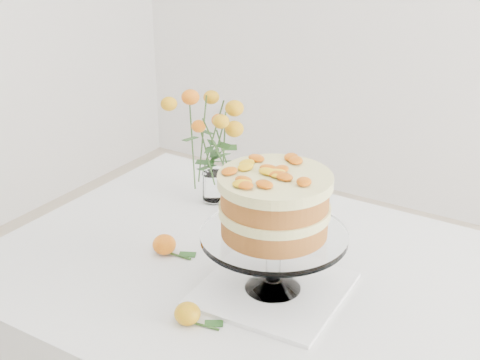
# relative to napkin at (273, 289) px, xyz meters

# --- Properties ---
(table) EXTENTS (1.43, 0.93, 0.76)m
(table) POSITION_rel_napkin_xyz_m (0.00, 0.07, -0.09)
(table) COLOR tan
(table) RESTS_ON ground
(napkin) EXTENTS (0.32, 0.32, 0.01)m
(napkin) POSITION_rel_napkin_xyz_m (0.00, 0.00, 0.00)
(napkin) COLOR white
(napkin) RESTS_ON table
(cake_stand) EXTENTS (0.31, 0.31, 0.28)m
(cake_stand) POSITION_rel_napkin_xyz_m (0.00, 0.00, 0.19)
(cake_stand) COLOR white
(cake_stand) RESTS_ON napkin
(rose_vase) EXTENTS (0.23, 0.23, 0.34)m
(rose_vase) POSITION_rel_napkin_xyz_m (-0.36, 0.31, 0.20)
(rose_vase) COLOR white
(rose_vase) RESTS_ON table
(loose_rose_near) EXTENTS (0.10, 0.05, 0.05)m
(loose_rose_near) POSITION_rel_napkin_xyz_m (-0.09, -0.19, 0.02)
(loose_rose_near) COLOR orange
(loose_rose_near) RESTS_ON table
(loose_rose_far) EXTENTS (0.10, 0.06, 0.05)m
(loose_rose_far) POSITION_rel_napkin_xyz_m (-0.30, 0.00, 0.02)
(loose_rose_far) COLOR #E5470B
(loose_rose_far) RESTS_ON table
(stray_petal_a) EXTENTS (0.03, 0.02, 0.00)m
(stray_petal_a) POSITION_rel_napkin_xyz_m (-0.12, -0.03, -0.00)
(stray_petal_a) COLOR yellow
(stray_petal_a) RESTS_ON table
(stray_petal_b) EXTENTS (0.03, 0.02, 0.00)m
(stray_petal_b) POSITION_rel_napkin_xyz_m (-0.02, -0.07, -0.00)
(stray_petal_b) COLOR yellow
(stray_petal_b) RESTS_ON table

